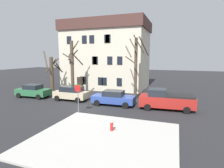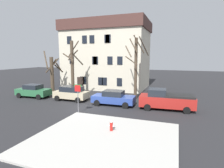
% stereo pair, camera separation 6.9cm
% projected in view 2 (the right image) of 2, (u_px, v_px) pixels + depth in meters
% --- Properties ---
extents(ground_plane, '(120.00, 120.00, 0.00)m').
position_uv_depth(ground_plane, '(87.00, 107.00, 19.40)').
color(ground_plane, '#262628').
extents(sidewalk_slab, '(9.15, 8.36, 0.12)m').
position_uv_depth(sidewalk_slab, '(104.00, 138.00, 11.87)').
color(sidewalk_slab, '#B7B5AD').
rests_on(sidewalk_slab, ground_plane).
extents(building_main, '(14.16, 9.14, 11.28)m').
position_uv_depth(building_main, '(107.00, 55.00, 31.83)').
color(building_main, beige).
rests_on(building_main, ground_plane).
extents(tree_bare_near, '(2.93, 2.70, 6.22)m').
position_uv_depth(tree_bare_near, '(52.00, 73.00, 27.07)').
color(tree_bare_near, '#4C3D2D').
rests_on(tree_bare_near, ground_plane).
extents(tree_bare_mid, '(2.30, 2.29, 7.55)m').
position_uv_depth(tree_bare_mid, '(73.00, 67.00, 24.74)').
color(tree_bare_mid, '#4C3D2D').
rests_on(tree_bare_mid, ground_plane).
extents(tree_bare_far, '(2.99, 2.21, 7.92)m').
position_uv_depth(tree_bare_far, '(136.00, 66.00, 22.77)').
color(tree_bare_far, '#4C3D2D').
rests_on(tree_bare_far, ground_plane).
extents(car_green_sedan, '(4.59, 2.22, 1.72)m').
position_uv_depth(car_green_sedan, '(33.00, 91.00, 24.08)').
color(car_green_sedan, '#2D6B42').
rests_on(car_green_sedan, ground_plane).
extents(car_beige_wagon, '(4.25, 2.05, 1.75)m').
position_uv_depth(car_beige_wagon, '(71.00, 93.00, 22.42)').
color(car_beige_wagon, '#C6B793').
rests_on(car_beige_wagon, ground_plane).
extents(car_blue_sedan, '(4.76, 2.21, 1.65)m').
position_uv_depth(car_blue_sedan, '(113.00, 98.00, 20.19)').
color(car_blue_sedan, '#2D4799').
rests_on(car_blue_sedan, ground_plane).
extents(pickup_truck_red, '(5.53, 2.55, 2.09)m').
position_uv_depth(pickup_truck_red, '(166.00, 100.00, 18.52)').
color(pickup_truck_red, '#AD231E').
rests_on(pickup_truck_red, ground_plane).
extents(fire_hydrant, '(0.42, 0.22, 0.75)m').
position_uv_depth(fire_hydrant, '(111.00, 125.00, 12.92)').
color(fire_hydrant, red).
rests_on(fire_hydrant, sidewalk_slab).
extents(street_sign_pole, '(0.76, 0.07, 2.79)m').
position_uv_depth(street_sign_pole, '(78.00, 94.00, 16.92)').
color(street_sign_pole, slate).
rests_on(street_sign_pole, ground_plane).
extents(bicycle_leaning, '(1.75, 0.11, 1.03)m').
position_uv_depth(bicycle_leaning, '(64.00, 92.00, 25.80)').
color(bicycle_leaning, black).
rests_on(bicycle_leaning, ground_plane).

